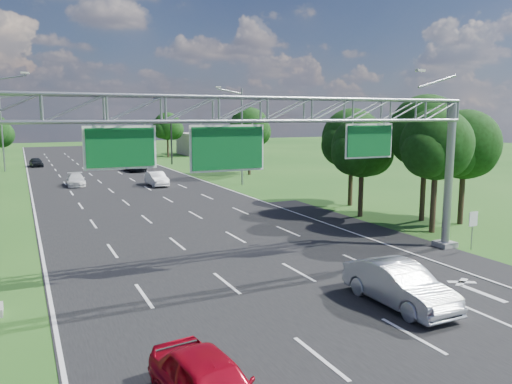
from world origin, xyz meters
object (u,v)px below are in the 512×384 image
traffic_signal (148,130)px  silver_sedan (399,285)px  sign_gantry (266,123)px  box_truck (129,153)px  regulatory_sign (473,222)px

traffic_signal → silver_sedan: traffic_signal is taller
sign_gantry → silver_sedan: (2.93, -5.65, -6.07)m
sign_gantry → box_truck: bearing=84.9°
sign_gantry → traffic_signal: (7.15, 53.00, -1.72)m
sign_gantry → silver_sedan: bearing=-62.6°
sign_gantry → regulatory_sign: bearing=-4.8°
sign_gantry → traffic_signal: sign_gantry is taller
sign_gantry → regulatory_sign: size_ratio=11.19×
sign_gantry → traffic_signal: bearing=82.3°
sign_gantry → silver_sedan: sign_gantry is taller
regulatory_sign → box_truck: size_ratio=0.22×
silver_sedan → sign_gantry: bearing=116.9°
sign_gantry → box_truck: sign_gantry is taller
sign_gantry → silver_sedan: size_ratio=4.70×
traffic_signal → sign_gantry: bearing=-97.7°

